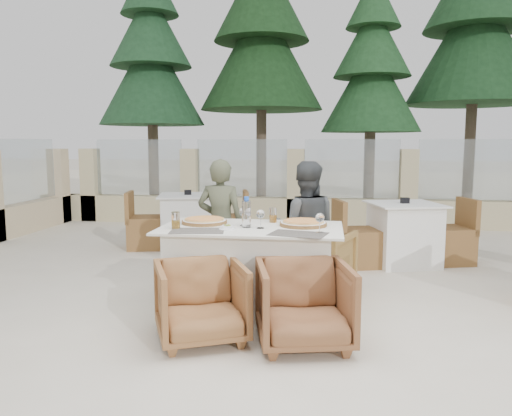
# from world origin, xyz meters

# --- Properties ---
(ground) EXTENTS (80.00, 80.00, 0.00)m
(ground) POSITION_xyz_m (0.00, 0.00, 0.00)
(ground) COLOR beige
(ground) RESTS_ON ground
(sand_patch) EXTENTS (30.00, 16.00, 0.01)m
(sand_patch) POSITION_xyz_m (0.00, 14.00, 0.01)
(sand_patch) COLOR #FAECCC
(sand_patch) RESTS_ON ground
(perimeter_wall_far) EXTENTS (10.00, 0.34, 1.60)m
(perimeter_wall_far) POSITION_xyz_m (0.00, 4.80, 0.80)
(perimeter_wall_far) COLOR beige
(perimeter_wall_far) RESTS_ON ground
(pine_far_left) EXTENTS (2.42, 2.42, 5.50)m
(pine_far_left) POSITION_xyz_m (-3.50, 7.00, 2.75)
(pine_far_left) COLOR #1D4525
(pine_far_left) RESTS_ON ground
(pine_mid_left) EXTENTS (2.86, 2.86, 6.50)m
(pine_mid_left) POSITION_xyz_m (-1.00, 7.50, 3.25)
(pine_mid_left) COLOR #193C1A
(pine_mid_left) RESTS_ON ground
(pine_centre) EXTENTS (2.20, 2.20, 5.00)m
(pine_centre) POSITION_xyz_m (1.50, 7.20, 2.50)
(pine_centre) COLOR #214D25
(pine_centre) RESTS_ON ground
(pine_mid_right) EXTENTS (2.99, 2.99, 6.80)m
(pine_mid_right) POSITION_xyz_m (3.80, 7.80, 3.40)
(pine_mid_right) COLOR #1A401F
(pine_mid_right) RESTS_ON ground
(dining_table) EXTENTS (1.60, 0.90, 0.77)m
(dining_table) POSITION_xyz_m (-0.08, -0.04, 0.39)
(dining_table) COLOR silver
(dining_table) RESTS_ON ground
(placemat_near_left) EXTENTS (0.49, 0.36, 0.00)m
(placemat_near_left) POSITION_xyz_m (-0.50, -0.31, 0.77)
(placemat_near_left) COLOR #5B554E
(placemat_near_left) RESTS_ON dining_table
(placemat_near_right) EXTENTS (0.51, 0.40, 0.00)m
(placemat_near_right) POSITION_xyz_m (0.35, -0.34, 0.77)
(placemat_near_right) COLOR #504B45
(placemat_near_right) RESTS_ON dining_table
(pizza_left) EXTENTS (0.43, 0.43, 0.05)m
(pizza_left) POSITION_xyz_m (-0.54, 0.08, 0.80)
(pizza_left) COLOR orange
(pizza_left) RESTS_ON dining_table
(pizza_right) EXTENTS (0.44, 0.44, 0.05)m
(pizza_right) POSITION_xyz_m (0.37, 0.08, 0.80)
(pizza_right) COLOR #D4581C
(pizza_right) RESTS_ON dining_table
(water_bottle) EXTENTS (0.10, 0.10, 0.27)m
(water_bottle) POSITION_xyz_m (-0.12, -0.07, 0.91)
(water_bottle) COLOR silver
(water_bottle) RESTS_ON dining_table
(wine_glass_centre) EXTENTS (0.08, 0.08, 0.18)m
(wine_glass_centre) POSITION_xyz_m (-0.16, 0.01, 0.86)
(wine_glass_centre) COLOR white
(wine_glass_centre) RESTS_ON dining_table
(wine_glass_near) EXTENTS (0.09, 0.09, 0.18)m
(wine_glass_near) POSITION_xyz_m (0.01, -0.11, 0.86)
(wine_glass_near) COLOR white
(wine_glass_near) RESTS_ON dining_table
(wine_glass_corner) EXTENTS (0.08, 0.08, 0.18)m
(wine_glass_corner) POSITION_xyz_m (0.53, -0.25, 0.86)
(wine_glass_corner) COLOR white
(wine_glass_corner) RESTS_ON dining_table
(beer_glass_left) EXTENTS (0.09, 0.09, 0.15)m
(beer_glass_left) POSITION_xyz_m (-0.71, -0.23, 0.84)
(beer_glass_left) COLOR orange
(beer_glass_left) RESTS_ON dining_table
(beer_glass_right) EXTENTS (0.08, 0.08, 0.14)m
(beer_glass_right) POSITION_xyz_m (0.08, 0.24, 0.84)
(beer_glass_right) COLOR orange
(beer_glass_right) RESTS_ON dining_table
(olive_dish) EXTENTS (0.13, 0.13, 0.04)m
(olive_dish) POSITION_xyz_m (-0.26, -0.20, 0.79)
(olive_dish) COLOR white
(olive_dish) RESTS_ON dining_table
(armchair_far_left) EXTENTS (0.79, 0.80, 0.63)m
(armchair_far_left) POSITION_xyz_m (-0.36, 0.66, 0.32)
(armchair_far_left) COLOR olive
(armchair_far_left) RESTS_ON ground
(armchair_far_right) EXTENTS (0.88, 0.89, 0.63)m
(armchair_far_right) POSITION_xyz_m (0.47, 0.65, 0.32)
(armchair_far_right) COLOR olive
(armchair_far_right) RESTS_ON ground
(armchair_near_left) EXTENTS (0.87, 0.88, 0.61)m
(armchair_near_left) POSITION_xyz_m (-0.36, -0.76, 0.30)
(armchair_near_left) COLOR #936035
(armchair_near_left) RESTS_ON ground
(armchair_near_right) EXTENTS (0.81, 0.83, 0.63)m
(armchair_near_right) POSITION_xyz_m (0.43, -0.74, 0.32)
(armchair_near_right) COLOR brown
(armchair_near_right) RESTS_ON ground
(diner_left) EXTENTS (0.52, 0.36, 1.35)m
(diner_left) POSITION_xyz_m (-0.50, 0.63, 0.67)
(diner_left) COLOR #4D513B
(diner_left) RESTS_ON ground
(diner_right) EXTENTS (0.67, 0.54, 1.33)m
(diner_right) POSITION_xyz_m (0.37, 0.53, 0.67)
(diner_right) COLOR #3D4043
(diner_right) RESTS_ON ground
(bg_table_a) EXTENTS (1.78, 1.17, 0.77)m
(bg_table_a) POSITION_xyz_m (-1.40, 2.56, 0.39)
(bg_table_a) COLOR silver
(bg_table_a) RESTS_ON ground
(bg_table_b) EXTENTS (1.80, 1.22, 0.77)m
(bg_table_b) POSITION_xyz_m (1.53, 1.95, 0.39)
(bg_table_b) COLOR white
(bg_table_b) RESTS_ON ground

